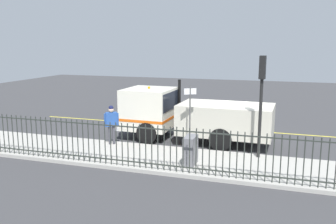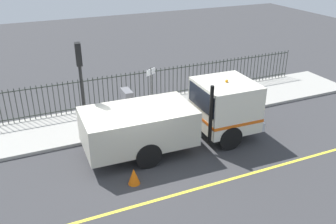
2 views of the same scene
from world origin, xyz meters
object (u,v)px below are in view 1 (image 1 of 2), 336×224
worker_standing (111,121)px  street_sign (190,111)px  work_truck (184,113)px  traffic_cone (248,130)px  traffic_light_near (262,86)px  utility_cabinet (190,150)px

worker_standing → street_sign: 3.44m
work_truck → traffic_cone: bearing=-56.6°
traffic_light_near → utility_cabinet: traffic_light_near is taller
worker_standing → street_sign: street_sign is taller
worker_standing → traffic_light_near: (-0.09, 6.14, 1.70)m
work_truck → street_sign: size_ratio=2.67×
traffic_cone → traffic_light_near: bearing=11.9°
traffic_light_near → utility_cabinet: bearing=132.4°
worker_standing → traffic_light_near: size_ratio=0.44×
work_truck → utility_cabinet: bearing=-159.3°
utility_cabinet → traffic_cone: 5.45m
traffic_light_near → street_sign: 2.97m
utility_cabinet → traffic_cone: bearing=163.9°
traffic_light_near → work_truck: bearing=67.9°
work_truck → traffic_light_near: (1.88, 3.48, 1.57)m
utility_cabinet → traffic_light_near: bearing=126.2°
work_truck → street_sign: (1.75, 0.73, 0.45)m
worker_standing → utility_cabinet: bearing=-56.5°
street_sign → traffic_light_near: bearing=87.2°
worker_standing → traffic_cone: 6.57m
work_truck → worker_standing: work_truck is taller
work_truck → utility_cabinet: 3.79m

